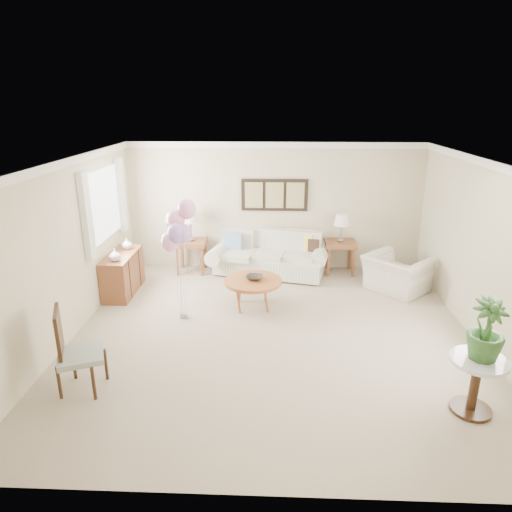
# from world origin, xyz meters

# --- Properties ---
(ground_plane) EXTENTS (6.00, 6.00, 0.00)m
(ground_plane) POSITION_xyz_m (0.00, 0.00, 0.00)
(ground_plane) COLOR tan
(room_shell) EXTENTS (6.04, 6.04, 2.60)m
(room_shell) POSITION_xyz_m (-0.11, 0.09, 1.63)
(room_shell) COLOR beige
(room_shell) RESTS_ON ground
(wall_art_triptych) EXTENTS (1.35, 0.06, 0.65)m
(wall_art_triptych) POSITION_xyz_m (0.00, 2.96, 1.55)
(wall_art_triptych) COLOR black
(wall_art_triptych) RESTS_ON ground
(sofa) EXTENTS (2.55, 1.34, 0.88)m
(sofa) POSITION_xyz_m (-0.08, 2.60, 0.35)
(sofa) COLOR silver
(sofa) RESTS_ON ground
(end_table_left) EXTENTS (0.61, 0.56, 0.67)m
(end_table_left) POSITION_xyz_m (-1.68, 2.63, 0.56)
(end_table_left) COLOR brown
(end_table_left) RESTS_ON ground
(end_table_right) EXTENTS (0.61, 0.56, 0.67)m
(end_table_right) POSITION_xyz_m (1.35, 2.70, 0.56)
(end_table_right) COLOR brown
(end_table_right) RESTS_ON ground
(lamp_left) EXTENTS (0.37, 0.37, 0.65)m
(lamp_left) POSITION_xyz_m (-1.68, 2.63, 1.17)
(lamp_left) COLOR gray
(lamp_left) RESTS_ON end_table_left
(lamp_right) EXTENTS (0.32, 0.32, 0.57)m
(lamp_right) POSITION_xyz_m (1.35, 2.70, 1.10)
(lamp_right) COLOR gray
(lamp_right) RESTS_ON end_table_right
(coffee_table) EXTENTS (0.98, 0.98, 0.50)m
(coffee_table) POSITION_xyz_m (-0.35, 0.97, 0.46)
(coffee_table) COLOR #A1552B
(coffee_table) RESTS_ON ground
(decor_bowl) EXTENTS (0.33, 0.33, 0.07)m
(decor_bowl) POSITION_xyz_m (-0.33, 0.98, 0.53)
(decor_bowl) COLOR #2C2723
(decor_bowl) RESTS_ON coffee_table
(armchair) EXTENTS (1.37, 1.37, 0.67)m
(armchair) POSITION_xyz_m (2.26, 1.77, 0.34)
(armchair) COLOR silver
(armchair) RESTS_ON ground
(side_table) EXTENTS (0.63, 0.63, 0.68)m
(side_table) POSITION_xyz_m (2.28, -1.71, 0.51)
(side_table) COLOR silver
(side_table) RESTS_ON ground
(potted_plant) EXTENTS (0.48, 0.48, 0.71)m
(potted_plant) POSITION_xyz_m (2.30, -1.70, 1.04)
(potted_plant) COLOR #295022
(potted_plant) RESTS_ON side_table
(accent_chair) EXTENTS (0.68, 0.67, 1.06)m
(accent_chair) POSITION_xyz_m (-2.39, -1.47, 0.55)
(accent_chair) COLOR gray
(accent_chair) RESTS_ON ground
(credenza) EXTENTS (0.46, 1.20, 0.74)m
(credenza) POSITION_xyz_m (-2.76, 1.50, 0.37)
(credenza) COLOR brown
(credenza) RESTS_ON ground
(vase_white) EXTENTS (0.21, 0.21, 0.21)m
(vase_white) POSITION_xyz_m (-2.74, 1.15, 0.85)
(vase_white) COLOR silver
(vase_white) RESTS_ON credenza
(vase_sage) EXTENTS (0.22, 0.22, 0.20)m
(vase_sage) POSITION_xyz_m (-2.74, 1.81, 0.84)
(vase_sage) COLOR beige
(vase_sage) RESTS_ON credenza
(balloon_cluster) EXTENTS (0.53, 0.51, 1.96)m
(balloon_cluster) POSITION_xyz_m (-1.48, 0.52, 1.54)
(balloon_cluster) COLOR gray
(balloon_cluster) RESTS_ON ground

